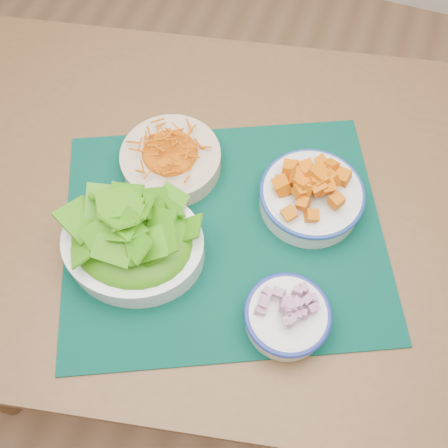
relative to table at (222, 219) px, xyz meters
name	(u,v)px	position (x,y,z in m)	size (l,w,h in m)	color
ground	(198,411)	(0.03, -0.31, -0.66)	(4.00, 4.00, 0.00)	#AA7752
table	(222,219)	(0.00, 0.00, 0.00)	(1.43, 1.09, 0.75)	brown
placemat	(224,232)	(0.03, -0.07, 0.09)	(0.59, 0.48, 0.00)	black
carrot_bowl	(171,156)	(-0.12, 0.03, 0.13)	(0.23, 0.23, 0.07)	beige
squash_bowl	(313,192)	(0.16, 0.04, 0.14)	(0.25, 0.25, 0.10)	silver
lettuce_bowl	(132,239)	(-0.11, -0.17, 0.15)	(0.28, 0.25, 0.12)	white
onion_bowl	(287,315)	(0.18, -0.20, 0.13)	(0.16, 0.16, 0.08)	silver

